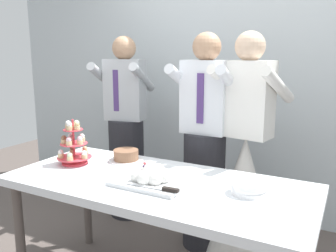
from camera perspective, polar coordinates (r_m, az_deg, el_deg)
rear_wall at (r=3.32m, az=11.03°, el=10.44°), size 5.20×0.10×2.90m
dessert_table at (r=2.11m, az=-1.94°, el=-10.73°), size 1.80×0.80×0.78m
cupcake_stand at (r=2.44m, az=-15.00°, el=-3.13°), size 0.23×0.23×0.31m
main_cake_tray at (r=2.02m, az=-2.65°, el=-8.19°), size 0.44×0.31×0.13m
plate_stack at (r=1.94m, az=12.95°, el=-9.67°), size 0.19×0.19×0.07m
round_cake at (r=2.46m, az=-6.81°, el=-4.84°), size 0.24×0.24×0.08m
person_groom at (r=2.72m, az=5.93°, el=-4.64°), size 0.46×0.49×1.66m
person_bride at (r=2.69m, az=12.22°, el=-8.70°), size 0.57×0.56×1.66m
person_guest at (r=3.26m, az=-6.80°, el=-1.93°), size 0.55×0.57×1.66m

